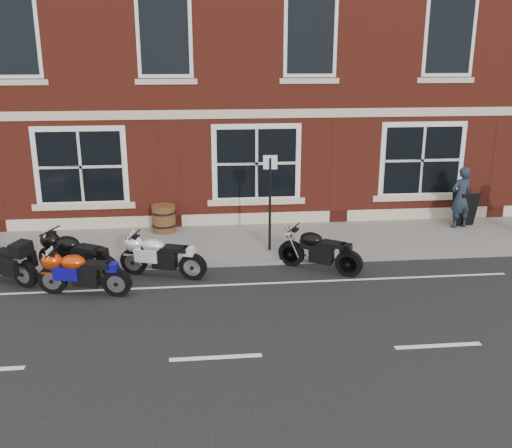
{
  "coord_description": "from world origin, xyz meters",
  "views": [
    {
      "loc": [
        -0.22,
        -11.8,
        5.06
      ],
      "look_at": [
        1.18,
        1.6,
        1.0
      ],
      "focal_mm": 40.0,
      "sensor_mm": 36.0,
      "label": 1
    }
  ],
  "objects_px": {
    "moto_sport_red": "(82,271)",
    "moto_naked_black": "(319,249)",
    "barrel_planter": "(164,218)",
    "moto_sport_silver": "(161,254)",
    "moto_sport_black": "(77,254)",
    "parking_sign": "(270,196)",
    "pedestrian_left": "(461,197)",
    "a_board_sign": "(465,208)"
  },
  "relations": [
    {
      "from": "moto_sport_black",
      "to": "pedestrian_left",
      "type": "height_order",
      "value": "pedestrian_left"
    },
    {
      "from": "pedestrian_left",
      "to": "barrel_planter",
      "type": "distance_m",
      "value": 8.64
    },
    {
      "from": "moto_naked_black",
      "to": "a_board_sign",
      "type": "xyz_separation_m",
      "value": [
        5.04,
        2.91,
        0.08
      ]
    },
    {
      "from": "moto_sport_black",
      "to": "parking_sign",
      "type": "bearing_deg",
      "value": -45.14
    },
    {
      "from": "moto_sport_red",
      "to": "moto_naked_black",
      "type": "bearing_deg",
      "value": -68.49
    },
    {
      "from": "pedestrian_left",
      "to": "a_board_sign",
      "type": "height_order",
      "value": "pedestrian_left"
    },
    {
      "from": "moto_sport_red",
      "to": "barrel_planter",
      "type": "xyz_separation_m",
      "value": [
        1.54,
        4.05,
        -0.03
      ]
    },
    {
      "from": "moto_naked_black",
      "to": "pedestrian_left",
      "type": "relative_size",
      "value": 1.02
    },
    {
      "from": "moto_sport_silver",
      "to": "barrel_planter",
      "type": "bearing_deg",
      "value": 21.26
    },
    {
      "from": "moto_sport_black",
      "to": "moto_sport_silver",
      "type": "xyz_separation_m",
      "value": [
        1.92,
        -0.08,
        -0.05
      ]
    },
    {
      "from": "pedestrian_left",
      "to": "parking_sign",
      "type": "xyz_separation_m",
      "value": [
        -5.8,
        -1.43,
        0.54
      ]
    },
    {
      "from": "moto_sport_red",
      "to": "pedestrian_left",
      "type": "xyz_separation_m",
      "value": [
        10.15,
        3.58,
        0.49
      ]
    },
    {
      "from": "pedestrian_left",
      "to": "parking_sign",
      "type": "bearing_deg",
      "value": 1.0
    },
    {
      "from": "moto_sport_silver",
      "to": "parking_sign",
      "type": "height_order",
      "value": "parking_sign"
    },
    {
      "from": "moto_sport_red",
      "to": "moto_sport_silver",
      "type": "xyz_separation_m",
      "value": [
        1.64,
        0.88,
        0.01
      ]
    },
    {
      "from": "barrel_planter",
      "to": "parking_sign",
      "type": "height_order",
      "value": "parking_sign"
    },
    {
      "from": "barrel_planter",
      "to": "a_board_sign",
      "type": "bearing_deg",
      "value": -1.69
    },
    {
      "from": "moto_sport_silver",
      "to": "pedestrian_left",
      "type": "height_order",
      "value": "pedestrian_left"
    },
    {
      "from": "moto_naked_black",
      "to": "parking_sign",
      "type": "xyz_separation_m",
      "value": [
        -1.02,
        1.27,
        1.01
      ]
    },
    {
      "from": "moto_sport_black",
      "to": "a_board_sign",
      "type": "distance_m",
      "value": 11.06
    },
    {
      "from": "moto_sport_red",
      "to": "moto_sport_silver",
      "type": "distance_m",
      "value": 1.86
    },
    {
      "from": "moto_sport_red",
      "to": "a_board_sign",
      "type": "bearing_deg",
      "value": -57.8
    },
    {
      "from": "moto_sport_black",
      "to": "moto_naked_black",
      "type": "distance_m",
      "value": 5.66
    },
    {
      "from": "parking_sign",
      "to": "pedestrian_left",
      "type": "bearing_deg",
      "value": 18.93
    },
    {
      "from": "moto_naked_black",
      "to": "barrel_planter",
      "type": "distance_m",
      "value": 4.98
    },
    {
      "from": "moto_sport_black",
      "to": "barrel_planter",
      "type": "distance_m",
      "value": 3.59
    },
    {
      "from": "moto_naked_black",
      "to": "moto_sport_black",
      "type": "bearing_deg",
      "value": 123.52
    },
    {
      "from": "pedestrian_left",
      "to": "a_board_sign",
      "type": "bearing_deg",
      "value": -154.38
    },
    {
      "from": "moto_sport_black",
      "to": "a_board_sign",
      "type": "height_order",
      "value": "a_board_sign"
    },
    {
      "from": "barrel_planter",
      "to": "moto_sport_red",
      "type": "bearing_deg",
      "value": -110.78
    },
    {
      "from": "moto_sport_black",
      "to": "parking_sign",
      "type": "height_order",
      "value": "parking_sign"
    },
    {
      "from": "moto_naked_black",
      "to": "parking_sign",
      "type": "relative_size",
      "value": 0.74
    },
    {
      "from": "moto_sport_red",
      "to": "a_board_sign",
      "type": "relative_size",
      "value": 2.0
    },
    {
      "from": "moto_sport_black",
      "to": "moto_sport_silver",
      "type": "distance_m",
      "value": 1.93
    },
    {
      "from": "moto_sport_black",
      "to": "barrel_planter",
      "type": "height_order",
      "value": "moto_sport_black"
    },
    {
      "from": "moto_naked_black",
      "to": "a_board_sign",
      "type": "height_order",
      "value": "a_board_sign"
    },
    {
      "from": "parking_sign",
      "to": "a_board_sign",
      "type": "bearing_deg",
      "value": 20.21
    },
    {
      "from": "pedestrian_left",
      "to": "barrel_planter",
      "type": "relative_size",
      "value": 2.32
    },
    {
      "from": "moto_sport_silver",
      "to": "a_board_sign",
      "type": "distance_m",
      "value": 9.24
    },
    {
      "from": "pedestrian_left",
      "to": "parking_sign",
      "type": "distance_m",
      "value": 5.99
    },
    {
      "from": "barrel_planter",
      "to": "moto_sport_silver",
      "type": "bearing_deg",
      "value": -88.16
    },
    {
      "from": "moto_sport_black",
      "to": "moto_naked_black",
      "type": "relative_size",
      "value": 1.12
    }
  ]
}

